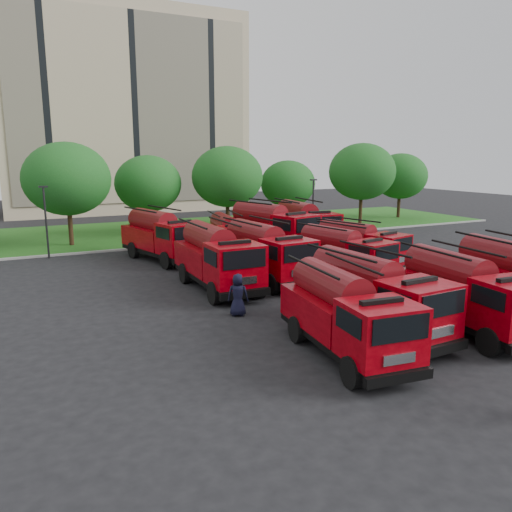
{
  "coord_description": "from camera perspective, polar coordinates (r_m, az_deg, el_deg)",
  "views": [
    {
      "loc": [
        -12.02,
        -20.35,
        7.2
      ],
      "look_at": [
        -0.33,
        3.53,
        1.8
      ],
      "focal_mm": 35.0,
      "sensor_mm": 36.0,
      "label": 1
    }
  ],
  "objects": [
    {
      "name": "tree_5",
      "position": [
        50.56,
        3.67,
        8.23
      ],
      "size": [
        5.46,
        5.46,
        6.68
      ],
      "color": "#382314",
      "rests_on": "ground"
    },
    {
      "name": "tree_6",
      "position": [
        53.73,
        12.03,
        9.41
      ],
      "size": [
        6.89,
        6.89,
        8.42
      ],
      "color": "#382314",
      "rests_on": "ground"
    },
    {
      "name": "lawn",
      "position": [
        48.41,
        -11.42,
        2.78
      ],
      "size": [
        70.0,
        16.0,
        0.12
      ],
      "primitive_type": "cube",
      "color": "#1B5115",
      "rests_on": "ground"
    },
    {
      "name": "tree_3",
      "position": [
        45.76,
        -12.23,
        8.08
      ],
      "size": [
        5.88,
        5.88,
        7.19
      ],
      "color": "#382314",
      "rests_on": "ground"
    },
    {
      "name": "firefighter_4",
      "position": [
        22.96,
        -2.07,
        -6.8
      ],
      "size": [
        1.14,
        1.0,
        1.95
      ],
      "primitive_type": "imported",
      "rotation": [
        0.0,
        0.0,
        2.65
      ],
      "color": "black",
      "rests_on": "ground"
    },
    {
      "name": "fire_truck_1",
      "position": [
        20.67,
        13.22,
        -4.48
      ],
      "size": [
        2.91,
        7.22,
        3.23
      ],
      "rotation": [
        0.0,
        0.0,
        0.05
      ],
      "color": "black",
      "rests_on": "ground"
    },
    {
      "name": "tree_2",
      "position": [
        42.08,
        -20.79,
        8.23
      ],
      "size": [
        6.72,
        6.72,
        8.22
      ],
      "color": "#382314",
      "rests_on": "ground"
    },
    {
      "name": "apartment_building",
      "position": [
        69.91,
        -14.98,
        15.46
      ],
      "size": [
        30.0,
        14.18,
        25.0
      ],
      "color": "tan",
      "rests_on": "ground"
    },
    {
      "name": "curb",
      "position": [
        40.72,
        -8.5,
        1.27
      ],
      "size": [
        70.0,
        0.3,
        0.14
      ],
      "primitive_type": "cube",
      "color": "gray",
      "rests_on": "ground"
    },
    {
      "name": "fire_truck_11",
      "position": [
        39.5,
        5.46,
        3.56
      ],
      "size": [
        3.42,
        8.02,
        3.55
      ],
      "rotation": [
        0.0,
        0.0,
        -0.09
      ],
      "color": "black",
      "rests_on": "ground"
    },
    {
      "name": "lamp_post_1",
      "position": [
        44.78,
        6.54,
        5.89
      ],
      "size": [
        0.6,
        0.25,
        5.11
      ],
      "color": "black",
      "rests_on": "ground"
    },
    {
      "name": "ground",
      "position": [
        24.7,
        4.32,
        -5.5
      ],
      "size": [
        140.0,
        140.0,
        0.0
      ],
      "primitive_type": "plane",
      "color": "black",
      "rests_on": "ground"
    },
    {
      "name": "tree_4",
      "position": [
        46.52,
        -3.3,
        9.03
      ],
      "size": [
        6.55,
        6.55,
        8.01
      ],
      "color": "#382314",
      "rests_on": "ground"
    },
    {
      "name": "fire_truck_10",
      "position": [
        37.45,
        1.67,
        3.24
      ],
      "size": [
        4.64,
        8.42,
        3.64
      ],
      "rotation": [
        0.0,
        0.0,
        0.25
      ],
      "color": "black",
      "rests_on": "ground"
    },
    {
      "name": "fire_truck_4",
      "position": [
        27.12,
        -4.54,
        -0.2
      ],
      "size": [
        2.8,
        7.55,
        3.43
      ],
      "rotation": [
        0.0,
        0.0,
        -0.0
      ],
      "color": "black",
      "rests_on": "ground"
    },
    {
      "name": "firefighter_3",
      "position": [
        29.67,
        26.26,
        -3.77
      ],
      "size": [
        1.22,
        0.78,
        1.76
      ],
      "primitive_type": "imported",
      "rotation": [
        0.0,
        0.0,
        3.33
      ],
      "color": "black",
      "rests_on": "ground"
    },
    {
      "name": "fire_truck_5",
      "position": [
        28.71,
        1.03,
        0.38
      ],
      "size": [
        3.14,
        7.49,
        3.33
      ],
      "rotation": [
        0.0,
        0.0,
        0.08
      ],
      "color": "black",
      "rests_on": "ground"
    },
    {
      "name": "fire_truck_2",
      "position": [
        22.39,
        22.79,
        -3.93
      ],
      "size": [
        3.06,
        7.16,
        3.17
      ],
      "rotation": [
        0.0,
        0.0,
        -0.09
      ],
      "color": "black",
      "rests_on": "ground"
    },
    {
      "name": "tree_7",
      "position": [
        59.78,
        16.17,
        8.76
      ],
      "size": [
        6.05,
        6.05,
        7.39
      ],
      "color": "#382314",
      "rests_on": "ground"
    },
    {
      "name": "fire_truck_0",
      "position": [
        18.43,
        10.08,
        -6.54
      ],
      "size": [
        3.08,
        7.0,
        3.09
      ],
      "rotation": [
        0.0,
        0.0,
        -0.11
      ],
      "color": "black",
      "rests_on": "ground"
    },
    {
      "name": "fire_truck_8",
      "position": [
        35.1,
        -10.78,
        2.29
      ],
      "size": [
        4.3,
        7.88,
        3.41
      ],
      "rotation": [
        0.0,
        0.0,
        0.25
      ],
      "color": "black",
      "rests_on": "ground"
    },
    {
      "name": "fire_truck_7",
      "position": [
        32.53,
        11.69,
        1.13
      ],
      "size": [
        3.83,
        6.85,
        2.96
      ],
      "rotation": [
        0.0,
        0.0,
        0.26
      ],
      "color": "black",
      "rests_on": "ground"
    },
    {
      "name": "firefighter_5",
      "position": [
        29.89,
        20.69,
        -3.21
      ],
      "size": [
        1.4,
        0.63,
        1.49
      ],
      "primitive_type": "imported",
      "rotation": [
        0.0,
        0.0,
        3.17
      ],
      "color": "#AB1A0D",
      "rests_on": "ground"
    },
    {
      "name": "fire_truck_9",
      "position": [
        35.77,
        -3.22,
        2.27
      ],
      "size": [
        3.18,
        6.73,
        2.95
      ],
      "rotation": [
        0.0,
        0.0,
        -0.15
      ],
      "color": "black",
      "rests_on": "ground"
    },
    {
      "name": "fire_truck_6",
      "position": [
        29.82,
        9.88,
        0.29
      ],
      "size": [
        3.51,
        6.85,
        2.98
      ],
      "rotation": [
        0.0,
        0.0,
        0.2
      ],
      "color": "black",
      "rests_on": "ground"
    },
    {
      "name": "lamp_post_0",
      "position": [
        37.85,
        -22.9,
        4.05
      ],
      "size": [
        0.6,
        0.25,
        5.11
      ],
      "color": "black",
      "rests_on": "ground"
    }
  ]
}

